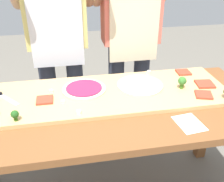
{
  "coord_description": "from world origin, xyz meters",
  "views": [
    {
      "loc": [
        -0.19,
        -1.21,
        1.52
      ],
      "look_at": [
        0.05,
        0.07,
        0.81
      ],
      "focal_mm": 42.94,
      "sensor_mm": 36.0,
      "label": 1
    }
  ],
  "objects_px": {
    "pizza_slice_near_right": "(204,95)",
    "cheese_crumble_a": "(79,112)",
    "pizza_slice_center": "(183,72)",
    "cook_left": "(57,32)",
    "prep_table": "(106,121)",
    "recipe_note": "(189,123)",
    "cheese_crumble_c": "(51,91)",
    "cook_right": "(131,28)",
    "chefs_knife": "(0,94)",
    "cheese_crumble_b": "(63,101)",
    "pizza_slice_far_left": "(45,100)",
    "broccoli_floret_front_right": "(15,115)",
    "pizza_whole_beet_magenta": "(84,89)",
    "pizza_slice_near_left": "(205,84)",
    "cheese_crumble_d": "(149,72)",
    "pizza_whole_cheese_artichoke": "(140,85)",
    "broccoli_floret_center_left": "(182,81)"
  },
  "relations": [
    {
      "from": "pizza_slice_far_left",
      "to": "cheese_crumble_a",
      "type": "distance_m",
      "value": 0.24
    },
    {
      "from": "pizza_slice_far_left",
      "to": "broccoli_floret_center_left",
      "type": "distance_m",
      "value": 0.79
    },
    {
      "from": "pizza_whole_beet_magenta",
      "to": "pizza_slice_near_right",
      "type": "distance_m",
      "value": 0.68
    },
    {
      "from": "pizza_whole_cheese_artichoke",
      "to": "cheese_crumble_c",
      "type": "xyz_separation_m",
      "value": [
        -0.52,
        0.02,
        0.0
      ]
    },
    {
      "from": "cheese_crumble_c",
      "to": "cook_left",
      "type": "bearing_deg",
      "value": 82.9
    },
    {
      "from": "broccoli_floret_front_right",
      "to": "recipe_note",
      "type": "xyz_separation_m",
      "value": [
        0.83,
        -0.15,
        -0.05
      ]
    },
    {
      "from": "pizza_slice_far_left",
      "to": "cheese_crumble_b",
      "type": "xyz_separation_m",
      "value": [
        0.1,
        -0.04,
        0.0
      ]
    },
    {
      "from": "chefs_knife",
      "to": "recipe_note",
      "type": "relative_size",
      "value": 1.43
    },
    {
      "from": "cheese_crumble_a",
      "to": "cook_right",
      "type": "relative_size",
      "value": 0.01
    },
    {
      "from": "pizza_slice_far_left",
      "to": "cook_right",
      "type": "xyz_separation_m",
      "value": [
        0.6,
        0.53,
        0.22
      ]
    },
    {
      "from": "cheese_crumble_c",
      "to": "cheese_crumble_d",
      "type": "xyz_separation_m",
      "value": [
        0.62,
        0.14,
        0.0
      ]
    },
    {
      "from": "pizza_whole_beet_magenta",
      "to": "cheese_crumble_c",
      "type": "relative_size",
      "value": 15.35
    },
    {
      "from": "cheese_crumble_d",
      "to": "cheese_crumble_b",
      "type": "bearing_deg",
      "value": -154.63
    },
    {
      "from": "cheese_crumble_b",
      "to": "cook_right",
      "type": "relative_size",
      "value": 0.01
    },
    {
      "from": "pizza_whole_cheese_artichoke",
      "to": "pizza_slice_center",
      "type": "height_order",
      "value": "pizza_whole_cheese_artichoke"
    },
    {
      "from": "prep_table",
      "to": "recipe_note",
      "type": "distance_m",
      "value": 0.45
    },
    {
      "from": "chefs_knife",
      "to": "pizza_whole_cheese_artichoke",
      "type": "distance_m",
      "value": 0.81
    },
    {
      "from": "prep_table",
      "to": "chefs_knife",
      "type": "relative_size",
      "value": 7.97
    },
    {
      "from": "chefs_knife",
      "to": "broccoli_floret_front_right",
      "type": "height_order",
      "value": "broccoli_floret_front_right"
    },
    {
      "from": "pizza_whole_cheese_artichoke",
      "to": "pizza_slice_near_right",
      "type": "bearing_deg",
      "value": -29.13
    },
    {
      "from": "pizza_slice_near_left",
      "to": "cheese_crumble_a",
      "type": "relative_size",
      "value": 5.24
    },
    {
      "from": "pizza_slice_center",
      "to": "cheese_crumble_a",
      "type": "xyz_separation_m",
      "value": [
        -0.71,
        -0.36,
        0.0
      ]
    },
    {
      "from": "cook_left",
      "to": "broccoli_floret_center_left",
      "type": "bearing_deg",
      "value": -36.91
    },
    {
      "from": "prep_table",
      "to": "cook_right",
      "type": "distance_m",
      "value": 0.75
    },
    {
      "from": "recipe_note",
      "to": "pizza_slice_near_left",
      "type": "bearing_deg",
      "value": 53.02
    },
    {
      "from": "broccoli_floret_front_right",
      "to": "broccoli_floret_center_left",
      "type": "distance_m",
      "value": 0.93
    },
    {
      "from": "chefs_knife",
      "to": "cheese_crumble_b",
      "type": "distance_m",
      "value": 0.38
    },
    {
      "from": "pizza_slice_near_right",
      "to": "cheese_crumble_a",
      "type": "xyz_separation_m",
      "value": [
        -0.7,
        -0.06,
        0.0
      ]
    },
    {
      "from": "cheese_crumble_c",
      "to": "cook_right",
      "type": "height_order",
      "value": "cook_right"
    },
    {
      "from": "pizza_whole_cheese_artichoke",
      "to": "cheese_crumble_d",
      "type": "relative_size",
      "value": 12.62
    },
    {
      "from": "chefs_knife",
      "to": "pizza_whole_cheese_artichoke",
      "type": "bearing_deg",
      "value": -2.64
    },
    {
      "from": "broccoli_floret_front_right",
      "to": "pizza_slice_center",
      "type": "bearing_deg",
      "value": 19.66
    },
    {
      "from": "pizza_slice_near_right",
      "to": "pizza_slice_near_left",
      "type": "bearing_deg",
      "value": 60.13
    },
    {
      "from": "pizza_slice_near_left",
      "to": "pizza_slice_near_right",
      "type": "bearing_deg",
      "value": -119.87
    },
    {
      "from": "chefs_knife",
      "to": "cook_right",
      "type": "height_order",
      "value": "cook_right"
    },
    {
      "from": "pizza_slice_near_right",
      "to": "cook_right",
      "type": "relative_size",
      "value": 0.05
    },
    {
      "from": "cook_right",
      "to": "cook_left",
      "type": "bearing_deg",
      "value": 180.0
    },
    {
      "from": "pizza_slice_near_right",
      "to": "cook_right",
      "type": "xyz_separation_m",
      "value": [
        -0.27,
        0.63,
        0.22
      ]
    },
    {
      "from": "pizza_whole_cheese_artichoke",
      "to": "cheese_crumble_d",
      "type": "distance_m",
      "value": 0.18
    },
    {
      "from": "pizza_slice_near_left",
      "to": "cheese_crumble_c",
      "type": "distance_m",
      "value": 0.91
    },
    {
      "from": "pizza_slice_near_left",
      "to": "broccoli_floret_front_right",
      "type": "height_order",
      "value": "broccoli_floret_front_right"
    },
    {
      "from": "cheese_crumble_d",
      "to": "recipe_note",
      "type": "height_order",
      "value": "cheese_crumble_d"
    },
    {
      "from": "chefs_knife",
      "to": "cheese_crumble_c",
      "type": "relative_size",
      "value": 13.26
    },
    {
      "from": "pizza_slice_center",
      "to": "cook_left",
      "type": "distance_m",
      "value": 0.89
    },
    {
      "from": "pizza_whole_beet_magenta",
      "to": "cheese_crumble_a",
      "type": "xyz_separation_m",
      "value": [
        -0.05,
        -0.25,
        0.0
      ]
    },
    {
      "from": "pizza_slice_center",
      "to": "cook_left",
      "type": "height_order",
      "value": "cook_left"
    },
    {
      "from": "prep_table",
      "to": "cook_right",
      "type": "height_order",
      "value": "cook_right"
    },
    {
      "from": "cheese_crumble_c",
      "to": "broccoli_floret_front_right",
      "type": "bearing_deg",
      "value": -122.44
    },
    {
      "from": "prep_table",
      "to": "cook_left",
      "type": "relative_size",
      "value": 1.05
    },
    {
      "from": "pizza_whole_beet_magenta",
      "to": "pizza_slice_near_left",
      "type": "relative_size",
      "value": 2.5
    }
  ]
}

